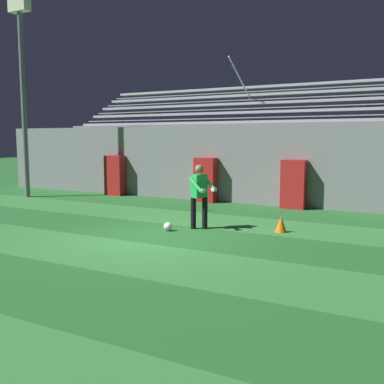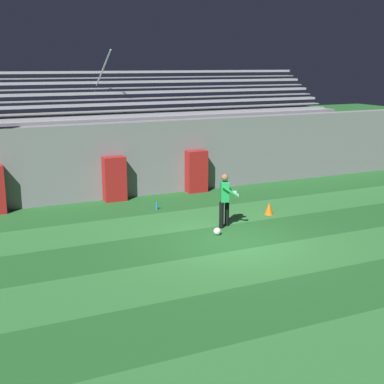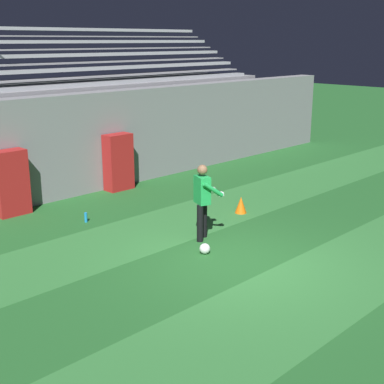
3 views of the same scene
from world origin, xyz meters
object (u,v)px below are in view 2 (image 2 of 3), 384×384
object	(u,v)px
goalkeeper	(225,197)
traffic_cone	(269,208)
padding_pillar_gate_left	(115,179)
padding_pillar_gate_right	(196,171)
water_bottle	(157,206)
soccer_ball	(217,231)

from	to	relation	value
goalkeeper	traffic_cone	size ratio (longest dim) A/B	3.98
goalkeeper	traffic_cone	world-z (taller)	goalkeeper
padding_pillar_gate_left	padding_pillar_gate_right	size ratio (longest dim) A/B	1.00
traffic_cone	water_bottle	distance (m)	3.84
water_bottle	soccer_ball	bearing A→B (deg)	-79.82
padding_pillar_gate_left	soccer_ball	distance (m)	5.43
padding_pillar_gate_left	traffic_cone	distance (m)	5.73
padding_pillar_gate_right	traffic_cone	bearing A→B (deg)	-78.16
soccer_ball	traffic_cone	distance (m)	2.85
goalkeeper	water_bottle	distance (m)	3.11
goalkeeper	water_bottle	xyz separation A→B (m)	(-1.18, 2.75, -0.83)
padding_pillar_gate_right	water_bottle	size ratio (longest dim) A/B	6.79
soccer_ball	padding_pillar_gate_left	bearing A→B (deg)	106.77
goalkeeper	traffic_cone	bearing A→B (deg)	16.62
padding_pillar_gate_left	traffic_cone	xyz separation A→B (m)	(4.13, -3.93, -0.61)
soccer_ball	goalkeeper	bearing A→B (deg)	47.06
padding_pillar_gate_left	soccer_ball	xyz separation A→B (m)	(1.55, -5.15, -0.71)
padding_pillar_gate_right	soccer_ball	world-z (taller)	padding_pillar_gate_right
padding_pillar_gate_right	soccer_ball	distance (m)	5.49
padding_pillar_gate_right	goalkeeper	world-z (taller)	goalkeeper
goalkeeper	traffic_cone	distance (m)	2.21
padding_pillar_gate_left	traffic_cone	world-z (taller)	padding_pillar_gate_left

